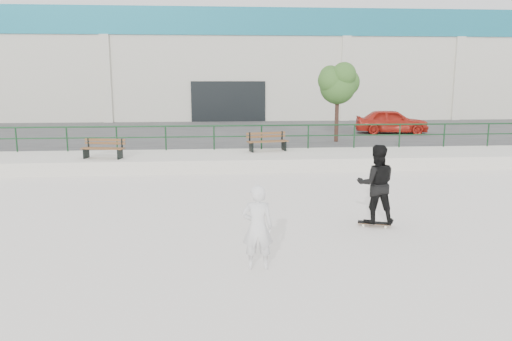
{
  "coord_description": "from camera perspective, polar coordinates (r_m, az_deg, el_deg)",
  "views": [
    {
      "loc": [
        -0.99,
        -10.04,
        3.56
      ],
      "look_at": [
        0.03,
        2.0,
        1.26
      ],
      "focal_mm": 35.0,
      "sensor_mm": 36.0,
      "label": 1
    }
  ],
  "objects": [
    {
      "name": "parking_strip",
      "position": [
        28.25,
        -2.78,
        4.04
      ],
      "size": [
        60.0,
        14.0,
        0.5
      ],
      "primitive_type": "cube",
      "color": "#373737",
      "rests_on": "ground"
    },
    {
      "name": "standing_skater",
      "position": [
        12.13,
        13.57,
        -1.52
      ],
      "size": [
        1.0,
        0.83,
        1.88
      ],
      "primitive_type": "imported",
      "rotation": [
        0.0,
        0.0,
        3.0
      ],
      "color": "black",
      "rests_on": "skateboard"
    },
    {
      "name": "bench_left",
      "position": [
        19.59,
        -17.04,
        2.4
      ],
      "size": [
        1.66,
        0.78,
        0.74
      ],
      "rotation": [
        0.0,
        0.0,
        -0.21
      ],
      "color": "brown",
      "rests_on": "ledge"
    },
    {
      "name": "ground",
      "position": [
        10.7,
        0.77,
        -8.64
      ],
      "size": [
        120.0,
        120.0,
        0.0
      ],
      "primitive_type": "plane",
      "color": "white",
      "rests_on": "ground"
    },
    {
      "name": "skateboard",
      "position": [
        12.37,
        13.37,
        -5.88
      ],
      "size": [
        0.8,
        0.44,
        0.09
      ],
      "rotation": [
        0.0,
        0.0,
        -0.32
      ],
      "color": "black",
      "rests_on": "ground"
    },
    {
      "name": "bench_right",
      "position": [
        20.57,
        1.3,
        3.32
      ],
      "size": [
        1.76,
        0.83,
        0.78
      ],
      "rotation": [
        0.0,
        0.0,
        0.21
      ],
      "color": "brown",
      "rests_on": "ledge"
    },
    {
      "name": "railing",
      "position": [
        20.99,
        -2.09,
        4.45
      ],
      "size": [
        28.0,
        0.06,
        1.03
      ],
      "color": "#163E20",
      "rests_on": "ledge"
    },
    {
      "name": "red_car",
      "position": [
        27.88,
        15.24,
        5.45
      ],
      "size": [
        4.03,
        2.18,
        1.3
      ],
      "primitive_type": "imported",
      "rotation": [
        0.0,
        0.0,
        1.39
      ],
      "color": "red",
      "rests_on": "parking_strip"
    },
    {
      "name": "seated_skater",
      "position": [
        9.26,
        0.17,
        -6.52
      ],
      "size": [
        0.61,
        0.42,
        1.6
      ],
      "primitive_type": "imported",
      "rotation": [
        0.0,
        0.0,
        3.08
      ],
      "color": "silver",
      "rests_on": "ground"
    },
    {
      "name": "commercial_building",
      "position": [
        42.06,
        -3.55,
        12.15
      ],
      "size": [
        44.2,
        16.33,
        8.0
      ],
      "color": "beige",
      "rests_on": "ground"
    },
    {
      "name": "tree",
      "position": [
        23.73,
        9.38,
        9.91
      ],
      "size": [
        2.07,
        1.84,
        3.67
      ],
      "color": "#432C21",
      "rests_on": "parking_strip"
    },
    {
      "name": "ledge",
      "position": [
        19.84,
        -1.89,
        1.18
      ],
      "size": [
        30.0,
        3.0,
        0.5
      ],
      "primitive_type": "cube",
      "color": "beige",
      "rests_on": "ground"
    }
  ]
}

